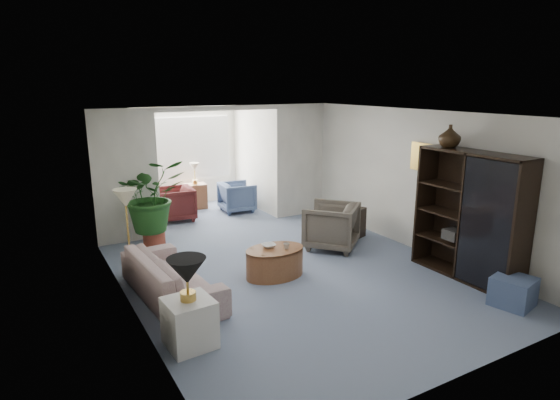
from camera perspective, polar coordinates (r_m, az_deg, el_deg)
floor at (r=7.39m, az=2.34°, el=-9.29°), size 6.00×6.00×0.00m
sunroom_floor at (r=10.89m, az=-9.19°, el=-1.74°), size 2.60×2.60×0.00m
back_pier_left at (r=9.07m, az=-18.28°, el=2.67°), size 1.20×0.12×2.50m
back_pier_right at (r=10.48m, az=2.51°, el=4.81°), size 1.20×0.12×2.50m
back_header at (r=9.48m, az=-7.36°, el=11.04°), size 2.60×0.12×0.10m
window_pane at (r=11.61m, az=-11.37°, el=6.21°), size 2.20×0.02×1.50m
window_blinds at (r=11.58m, az=-11.32°, el=6.19°), size 2.20×0.02×1.50m
framed_picture at (r=8.39m, az=17.28°, el=5.00°), size 0.04×0.50×0.40m
sofa at (r=6.79m, az=-13.15°, el=-9.04°), size 0.95×2.14×0.61m
end_table at (r=5.58m, az=-10.99°, el=-14.50°), size 0.55×0.55×0.56m
table_lamp at (r=5.31m, az=-11.30°, el=-8.49°), size 0.44×0.44×0.30m
floor_lamp at (r=7.40m, az=-18.35°, el=0.22°), size 0.36×0.36×0.28m
coffee_table at (r=7.33m, az=-0.64°, el=-7.60°), size 1.01×1.01×0.45m
coffee_bowl at (r=7.30m, az=-1.38°, el=-5.59°), size 0.23×0.23×0.05m
coffee_cup at (r=7.22m, az=0.78°, el=-5.65°), size 0.10×0.10×0.09m
wingback_chair at (r=8.54m, az=6.27°, el=-3.17°), size 1.26×1.27×0.83m
side_table_dark at (r=9.21m, az=8.69°, el=-2.76°), size 0.59×0.54×0.58m
entertainment_cabinet at (r=7.62m, az=22.13°, el=-1.81°), size 0.47×1.77×1.96m
cabinet_urn at (r=7.72m, az=20.01°, el=7.34°), size 0.33×0.33×0.35m
ottoman at (r=7.15m, az=26.56°, el=-9.95°), size 0.60×0.60×0.40m
plant_pot at (r=8.88m, az=-15.09°, el=-4.61°), size 0.40×0.40×0.32m
house_plant at (r=8.66m, az=-15.43°, el=0.55°), size 1.19×1.03×1.32m
sunroom_chair_blue at (r=10.98m, az=-5.26°, el=0.38°), size 0.82×0.80×0.69m
sunroom_chair_maroon at (r=10.47m, az=-12.74°, el=-0.47°), size 0.87×0.85×0.74m
sunroom_table at (r=11.40m, az=-10.26°, el=0.48°), size 0.52×0.42×0.60m
shelf_clutter at (r=7.53m, az=22.76°, el=-3.57°), size 0.30×0.98×0.61m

